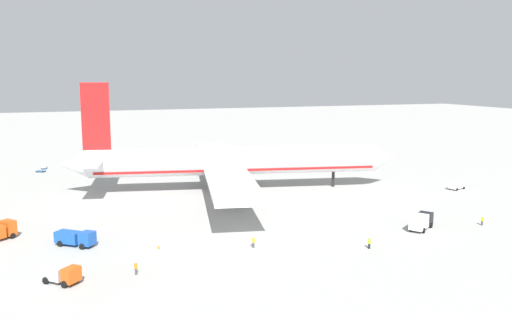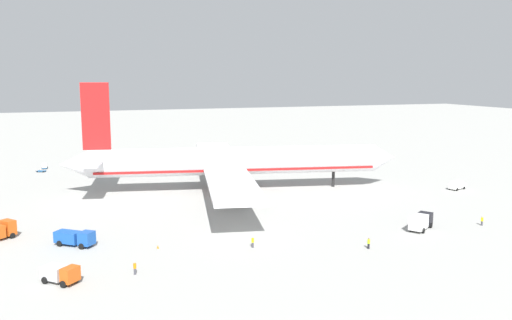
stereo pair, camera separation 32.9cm
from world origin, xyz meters
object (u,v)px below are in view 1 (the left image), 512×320
service_van (457,185)px  traffic_cone_4 (159,247)px  service_truck_0 (75,238)px  traffic_cone_1 (210,159)px  traffic_cone_0 (118,166)px  baggage_cart_0 (41,171)px  ground_worker_1 (253,242)px  ground_worker_2 (482,221)px  baggage_cart_1 (44,166)px  ground_worker_3 (369,243)px  airliner (230,162)px  traffic_cone_2 (99,167)px  traffic_cone_3 (353,168)px  service_truck_1 (61,273)px  service_truck_2 (421,221)px  ground_worker_0 (136,268)px

service_van → traffic_cone_4: bearing=-164.6°
service_truck_0 → service_van: bearing=9.6°
traffic_cone_1 → traffic_cone_0: bearing=-172.6°
baggage_cart_0 → ground_worker_1: size_ratio=1.69×
baggage_cart_0 → ground_worker_2: ground_worker_2 is taller
service_van → baggage_cart_1: 109.57m
baggage_cart_0 → ground_worker_3: ground_worker_3 is taller
airliner → service_truck_0: size_ratio=12.55×
traffic_cone_2 → traffic_cone_3: (67.14, -26.09, 0.00)m
traffic_cone_2 → traffic_cone_1: bearing=4.6°
service_van → baggage_cart_0: 107.09m
service_truck_1 → traffic_cone_2: bearing=83.4°
service_truck_0 → service_truck_2: 56.50m
traffic_cone_1 → baggage_cart_1: bearing=179.1°
baggage_cart_0 → traffic_cone_2: (15.41, 2.16, 0.01)m
service_van → traffic_cone_3: service_van is taller
service_truck_1 → traffic_cone_4: service_truck_1 is taller
ground_worker_0 → traffic_cone_4: ground_worker_0 is taller
service_truck_1 → baggage_cart_1: bearing=92.8°
service_truck_2 → baggage_cart_1: bearing=125.6°
service_truck_2 → ground_worker_3: bearing=-156.5°
traffic_cone_2 → ground_worker_3: bearing=-69.4°
traffic_cone_2 → ground_worker_1: bearing=-78.2°
traffic_cone_3 → traffic_cone_4: bearing=-140.5°
service_van → traffic_cone_3: (-8.42, 32.56, -0.76)m
airliner → traffic_cone_1: bearing=81.2°
ground_worker_1 → traffic_cone_4: 14.39m
service_truck_2 → traffic_cone_2: 95.83m
ground_worker_1 → traffic_cone_2: 84.64m
airliner → traffic_cone_4: airliner is taller
service_truck_2 → ground_worker_3: 14.99m
ground_worker_0 → ground_worker_1: 19.08m
airliner → traffic_cone_3: size_ratio=142.05×
baggage_cart_0 → traffic_cone_0: 20.63m
ground_worker_2 → ground_worker_0: bearing=-176.7°
ground_worker_3 → ground_worker_2: bearing=10.0°
airliner → service_truck_1: 59.40m
ground_worker_1 → service_van: bearing=22.6°
traffic_cone_2 → service_truck_2: bearing=-60.4°
airliner → traffic_cone_3: (40.81, 15.37, -6.22)m
service_truck_0 → service_van: 84.94m
service_truck_1 → ground_worker_0: bearing=-1.6°
airliner → service_truck_2: (21.02, -41.84, -5.01)m
traffic_cone_3 → baggage_cart_1: bearing=160.2°
ground_worker_2 → traffic_cone_3: bearing=82.1°
airliner → traffic_cone_4: 43.83m
ground_worker_2 → traffic_cone_1: size_ratio=2.98×
baggage_cart_0 → ground_worker_2: size_ratio=1.78×
service_truck_0 → ground_worker_2: size_ratio=3.80×
baggage_cart_1 → ground_worker_1: size_ratio=2.01×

